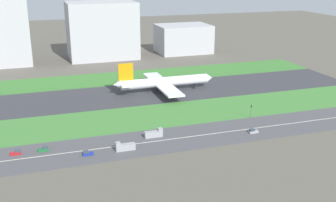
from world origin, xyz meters
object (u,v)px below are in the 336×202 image
object	(u,v)px
car_2	(253,131)
office_tower	(183,39)
car_0	(87,153)
car_3	(44,149)
fuel_tank_west	(124,39)
truck_1	(154,134)
traffic_light	(251,111)
truck_0	(125,147)
car_1	(16,153)
hangar_building	(102,30)
airliner	(163,82)

from	to	relation	value
car_2	office_tower	xyz separation A→B (m)	(35.24, 192.00, 11.50)
car_0	car_3	bearing A→B (deg)	-30.32
fuel_tank_west	car_2	bearing A→B (deg)	-87.64
truck_1	traffic_light	bearing A→B (deg)	8.35
truck_1	truck_0	world-z (taller)	same
car_3	fuel_tank_west	bearing A→B (deg)	69.45
truck_1	car_1	world-z (taller)	truck_1
hangar_building	car_3	bearing A→B (deg)	-107.26
fuel_tank_west	car_0	bearing A→B (deg)	-106.01
office_tower	fuel_tank_west	world-z (taller)	office_tower
office_tower	car_1	bearing A→B (deg)	-127.82
truck_1	car_3	bearing A→B (deg)	180.00
truck_1	car_2	bearing A→B (deg)	-12.30
car_0	fuel_tank_west	bearing A→B (deg)	-106.01
hangar_building	car_2	bearing A→B (deg)	-78.72
truck_1	car_0	world-z (taller)	truck_1
truck_1	hangar_building	distance (m)	183.47
airliner	car_0	size ratio (longest dim) A/B	14.77
airliner	office_tower	bearing A→B (deg)	64.04
car_1	fuel_tank_west	world-z (taller)	fuel_tank_west
traffic_light	truck_1	bearing A→B (deg)	-171.65
office_tower	airliner	bearing A→B (deg)	-115.96
airliner	hangar_building	xyz separation A→B (m)	(-18.03, 114.00, 17.32)
truck_0	traffic_light	distance (m)	72.77
truck_0	car_0	world-z (taller)	truck_0
traffic_light	car_1	bearing A→B (deg)	-176.01
office_tower	traffic_light	bearing A→B (deg)	-98.70
car_1	car_0	world-z (taller)	same
hangar_building	fuel_tank_west	xyz separation A→B (m)	(28.53, 45.00, -16.66)
airliner	car_2	size ratio (longest dim) A/B	14.77
truck_1	fuel_tank_west	bearing A→B (deg)	80.96
truck_1	car_0	size ratio (longest dim) A/B	1.91
hangar_building	office_tower	world-z (taller)	hangar_building
truck_0	airliner	bearing A→B (deg)	-118.06
airliner	traffic_light	world-z (taller)	airliner
truck_1	car_0	xyz separation A→B (m)	(-31.86, -10.00, -0.75)
car_1	fuel_tank_west	size ratio (longest dim) A/B	0.18
car_2	car_3	size ratio (longest dim) A/B	1.00
truck_1	hangar_building	world-z (taller)	hangar_building
fuel_tank_west	truck_0	bearing A→B (deg)	-102.40
truck_1	hangar_building	bearing A→B (deg)	87.61
car_2	fuel_tank_west	xyz separation A→B (m)	(-9.75, 237.00, 5.96)
car_0	car_2	bearing A→B (deg)	-180.00
car_2	car_1	size ratio (longest dim) A/B	1.00
airliner	fuel_tank_west	distance (m)	159.35
car_3	office_tower	size ratio (longest dim) A/B	0.09
car_3	fuel_tank_west	xyz separation A→B (m)	(85.09, 227.00, 5.96)
truck_0	car_0	bearing A→B (deg)	-0.00
car_3	office_tower	bearing A→B (deg)	54.45
car_1	hangar_building	world-z (taller)	hangar_building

